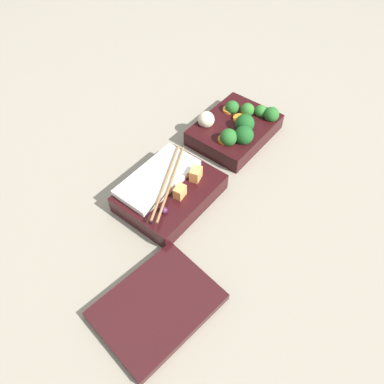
# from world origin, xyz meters

# --- Properties ---
(ground_plane) EXTENTS (3.00, 3.00, 0.00)m
(ground_plane) POSITION_xyz_m (0.00, 0.00, 0.00)
(ground_plane) COLOR gray
(bento_tray_vegetable) EXTENTS (0.19, 0.14, 0.07)m
(bento_tray_vegetable) POSITION_xyz_m (-0.12, 0.00, 0.03)
(bento_tray_vegetable) COLOR black
(bento_tray_vegetable) RESTS_ON ground_plane
(bento_tray_rice) EXTENTS (0.19, 0.14, 0.06)m
(bento_tray_rice) POSITION_xyz_m (0.11, 0.00, 0.02)
(bento_tray_rice) COLOR black
(bento_tray_rice) RESTS_ON ground_plane
(bento_lid) EXTENTS (0.20, 0.16, 0.02)m
(bento_lid) POSITION_xyz_m (0.29, 0.14, 0.01)
(bento_lid) COLOR black
(bento_lid) RESTS_ON ground_plane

